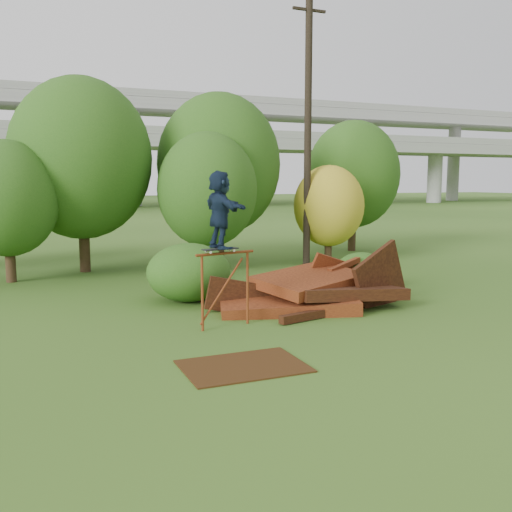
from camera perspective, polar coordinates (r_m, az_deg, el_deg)
name	(u,v)px	position (r m, az deg, el deg)	size (l,w,h in m)	color
ground	(326,338)	(12.55, 7.04, -8.18)	(240.00, 240.00, 0.00)	#2D5116
scrap_pile	(313,292)	(15.43, 5.69, -3.64)	(5.86, 3.14, 2.24)	#3F170B
grind_rail	(225,278)	(13.16, -3.08, -2.23)	(1.50, 0.35, 1.77)	maroon
skateboard	(220,249)	(12.99, -3.59, 0.69)	(0.89, 0.39, 0.09)	black
skater	(220,210)	(12.92, -3.63, 4.65)	(1.63, 0.52, 1.76)	#132136
flat_plate	(243,366)	(10.64, -1.27, -10.95)	(2.22, 1.59, 0.03)	#39200C
tree_0	(7,198)	(20.62, -23.65, 5.29)	(3.36, 3.36, 4.75)	black
tree_1	(81,159)	(22.09, -17.10, 9.29)	(5.14, 5.14, 7.15)	black
tree_2	(208,190)	(21.06, -4.87, 6.60)	(3.67, 3.67, 5.17)	black
tree_3	(219,165)	(23.33, -3.73, 9.11)	(4.97, 4.97, 6.89)	black
tree_4	(329,206)	(23.85, 7.30, 4.98)	(2.92, 2.92, 4.03)	black
tree_5	(353,174)	(27.96, 9.70, 8.05)	(4.45, 4.45, 6.25)	black
shrub_left	(189,272)	(16.16, -6.72, -1.63)	(2.39, 2.20, 1.65)	#1A4512
shrub_right	(361,272)	(17.91, 10.48, -1.54)	(1.69, 1.55, 1.20)	#1A4512
utility_pole	(308,128)	(22.96, 5.21, 12.62)	(1.40, 0.28, 10.71)	black
freeway_overpass	(62,122)	(73.91, -18.82, 12.54)	(160.00, 15.00, 13.70)	gray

